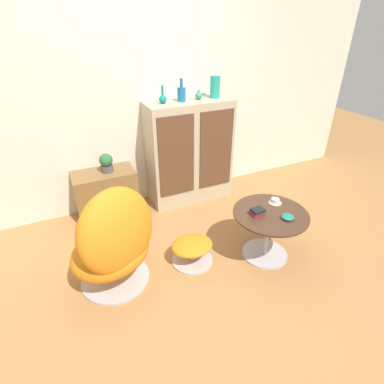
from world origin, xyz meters
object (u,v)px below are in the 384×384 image
Objects in this scene: vase_leftmost at (163,98)px; teacup at (275,201)px; coffee_table at (268,227)px; vase_rightmost at (215,87)px; ottoman at (192,249)px; vase_inner_left at (181,94)px; tv_console at (106,194)px; potted_plant at (106,163)px; bowl at (288,217)px; book_stack at (257,212)px; egg_chair at (114,243)px; sideboard at (189,152)px; vase_inner_right at (199,96)px.

vase_leftmost is 1.57m from teacup.
vase_rightmost is at bearing 84.38° from coffee_table.
ottoman is 1.65m from vase_inner_left.
tv_console is 1.27m from ottoman.
vase_rightmost is 1.47m from potted_plant.
vase_rightmost is 2.15× the size of bowl.
tv_console is at bearing 129.43° from book_stack.
egg_chair is 3.99× the size of vase_inner_left.
sideboard is at bearing 92.66° from book_stack.
ottoman is 0.73m from coffee_table.
ottoman is at bearing 161.96° from coffee_table.
vase_leftmost is 0.77× the size of vase_rightmost.
vase_leftmost reaches higher than ottoman.
coffee_table is (1.36, -0.24, -0.12)m from egg_chair.
bowl is (0.75, -0.35, 0.36)m from ottoman.
vase_inner_left is at bearing 103.56° from bowl.
vase_inner_right is (0.42, 0.00, -0.01)m from vase_leftmost.
bowl is at bearing -60.83° from coffee_table.
potted_plant reaches higher than book_stack.
vase_rightmost is at bearing 0.00° from vase_leftmost.
teacup is (0.82, -0.10, 0.36)m from ottoman.
potted_plant is at bearing 178.92° from vase_inner_right.
ottoman is 1.69m from vase_inner_right.
coffee_table is at bearing -11.34° from book_stack.
potted_plant is (0.19, 1.11, 0.21)m from egg_chair.
teacup is at bearing -89.50° from vase_rightmost.
egg_chair reaches higher than teacup.
tv_console is at bearing 83.11° from egg_chair.
bowl is (0.07, -0.13, 0.18)m from coffee_table.
vase_rightmost reaches higher than teacup.
tv_console is at bearing 178.40° from vase_leftmost.
tv_console is 0.38m from potted_plant.
vase_rightmost is at bearing 36.27° from egg_chair.
potted_plant is at bearing 129.88° from bowl.
vase_inner_right is 1.45m from teacup.
vase_leftmost is 0.63m from vase_rightmost.
vase_inner_right is 0.43× the size of vase_rightmost.
vase_leftmost is 1.65× the size of bowl.
vase_rightmost is at bearing 0.00° from vase_inner_right.
ottoman is at bearing -109.59° from vase_inner_left.
tv_console is at bearing 178.99° from vase_inner_right.
teacup is at bearing -70.85° from vase_inner_left.
bowl is (0.15, -1.47, -0.76)m from vase_inner_right.
vase_leftmost reaches higher than teacup.
coffee_table is 0.24m from bowl.
sideboard is 0.98m from potted_plant.
potted_plant is (-1.10, 0.02, -0.61)m from vase_inner_right.
potted_plant is (0.05, 0.00, 0.38)m from tv_console.
sideboard is 1.28× the size of egg_chair.
vase_inner_left is at bearing 70.41° from ottoman.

